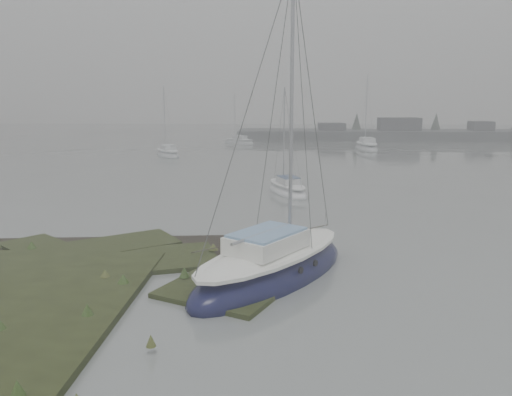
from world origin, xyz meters
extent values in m
plane|color=slate|center=(0.00, 30.00, 0.00)|extent=(160.00, 160.00, 0.00)
cube|color=#4C4F51|center=(26.00, 62.00, 0.60)|extent=(60.00, 8.00, 1.60)
cube|color=#424247|center=(10.00, 61.00, 1.40)|extent=(4.00, 3.00, 2.20)
cube|color=#424247|center=(20.00, 61.00, 1.80)|extent=(6.00, 3.00, 3.00)
cube|color=#424247|center=(32.00, 61.00, 1.55)|extent=(3.00, 3.00, 2.50)
cone|color=#384238|center=(14.00, 63.00, 2.20)|extent=(2.00, 2.00, 3.50)
cone|color=#384238|center=(26.00, 63.00, 2.20)|extent=(2.00, 2.00, 3.50)
ellipsoid|color=#101133|center=(2.14, 1.00, 0.13)|extent=(6.58, 7.90, 1.90)
ellipsoid|color=white|center=(2.14, 1.00, 0.90)|extent=(5.58, 6.78, 0.54)
cube|color=white|center=(1.95, 0.72, 1.37)|extent=(2.91, 3.16, 0.56)
cube|color=#7397BF|center=(1.95, 0.72, 1.68)|extent=(2.69, 2.92, 0.09)
cylinder|color=#939399|center=(2.71, 1.83, 5.76)|extent=(0.12, 0.12, 8.95)
cylinder|color=#939399|center=(1.82, 0.54, 1.68)|extent=(1.87, 2.63, 0.10)
ellipsoid|color=white|center=(2.81, 16.62, 0.09)|extent=(3.36, 5.39, 1.24)
ellipsoid|color=silver|center=(2.81, 16.62, 0.59)|extent=(2.82, 4.65, 0.35)
cube|color=silver|center=(2.89, 16.41, 0.89)|extent=(1.64, 2.03, 0.37)
cube|color=navy|center=(2.89, 16.41, 1.10)|extent=(1.52, 1.87, 0.06)
cylinder|color=#939399|center=(2.58, 17.23, 3.77)|extent=(0.08, 0.08, 5.85)
cylinder|color=#939399|center=(2.94, 16.27, 1.10)|extent=(0.78, 1.94, 0.07)
ellipsoid|color=#B9BFC3|center=(-9.64, 37.48, 0.10)|extent=(4.34, 5.80, 1.36)
ellipsoid|color=white|center=(-9.64, 37.48, 0.64)|extent=(3.67, 4.99, 0.38)
cube|color=white|center=(-9.53, 37.27, 0.98)|extent=(1.99, 2.27, 0.40)
cube|color=#ACB1B7|center=(-9.53, 37.27, 1.20)|extent=(1.84, 2.09, 0.06)
cylinder|color=#939399|center=(-9.99, 38.11, 4.13)|extent=(0.09, 0.09, 6.41)
cylinder|color=#939399|center=(-9.45, 37.13, 1.20)|extent=(1.16, 1.99, 0.07)
ellipsoid|color=silver|center=(12.69, 45.62, 0.12)|extent=(2.64, 6.95, 1.66)
ellipsoid|color=white|center=(12.69, 45.62, 0.78)|extent=(2.14, 6.05, 0.47)
cube|color=white|center=(12.71, 45.33, 1.19)|extent=(1.60, 2.42, 0.49)
cube|color=#AEB4B9|center=(12.71, 45.33, 1.46)|extent=(1.49, 2.22, 0.08)
cylinder|color=#939399|center=(12.64, 46.50, 5.02)|extent=(0.11, 0.11, 7.81)
cylinder|color=#939399|center=(12.72, 45.13, 1.46)|extent=(0.25, 2.73, 0.09)
ellipsoid|color=#ACB1B6|center=(-3.35, 53.15, 0.09)|extent=(5.17, 4.58, 1.27)
ellipsoid|color=silver|center=(-3.35, 53.15, 0.60)|extent=(4.43, 3.89, 0.36)
cube|color=silver|center=(-3.18, 53.01, 0.91)|extent=(2.10, 1.99, 0.37)
cube|color=#AAADB6|center=(-3.18, 53.01, 1.12)|extent=(1.94, 1.84, 0.06)
cylinder|color=#939399|center=(-3.88, 53.56, 3.84)|extent=(0.08, 0.08, 5.97)
cylinder|color=#939399|center=(-3.06, 52.92, 1.12)|extent=(1.68, 1.34, 0.07)
camera|label=1|loc=(2.36, -14.98, 5.92)|focal=35.00mm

